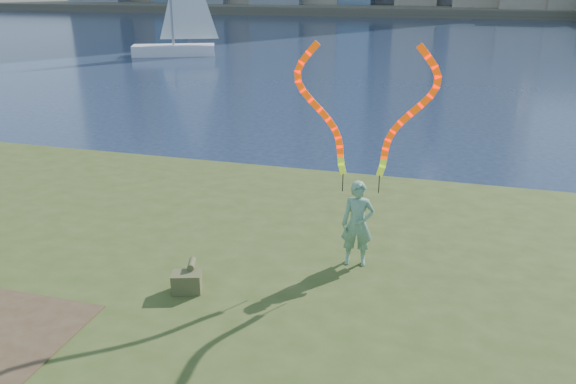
% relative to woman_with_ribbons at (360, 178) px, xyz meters
% --- Properties ---
extents(ground, '(320.00, 320.00, 0.00)m').
position_rel_woman_with_ribbons_xyz_m(ground, '(-2.61, -0.60, -2.27)').
color(ground, '#1A2741').
rests_on(ground, ground).
extents(grassy_knoll, '(20.00, 18.00, 0.80)m').
position_rel_woman_with_ribbons_xyz_m(grassy_knoll, '(-2.61, -2.89, -1.93)').
color(grassy_knoll, '#39491A').
rests_on(grassy_knoll, ground).
extents(far_shore, '(320.00, 40.00, 1.20)m').
position_rel_woman_with_ribbons_xyz_m(far_shore, '(-2.61, 94.40, -1.67)').
color(far_shore, '#4E4839').
rests_on(far_shore, ground).
extents(woman_with_ribbons, '(1.95, 0.43, 3.82)m').
position_rel_woman_with_ribbons_xyz_m(woman_with_ribbons, '(0.00, 0.00, 0.00)').
color(woman_with_ribbons, '#176533').
rests_on(woman_with_ribbons, grassy_knoll).
extents(canvas_bag, '(0.49, 0.55, 0.41)m').
position_rel_woman_with_ribbons_xyz_m(canvas_bag, '(-2.28, -1.57, -1.30)').
color(canvas_bag, '#474624').
rests_on(canvas_bag, grassy_knoll).
extents(sailboat, '(5.98, 3.92, 9.22)m').
position_rel_woman_with_ribbons_xyz_m(sailboat, '(-17.46, 29.10, -0.68)').
color(sailboat, white).
rests_on(sailboat, ground).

